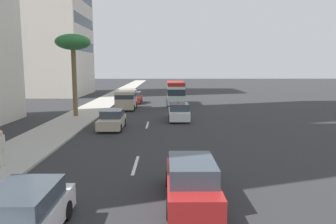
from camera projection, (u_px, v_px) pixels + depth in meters
ground_plane at (151, 114)px, 34.14m from camera, size 198.00×198.00×0.00m
sidewalk_right at (85, 113)px, 34.06m from camera, size 162.00×3.86×0.15m
lane_stripe_mid at (136, 165)px, 16.44m from camera, size 3.20×0.16×0.01m
lane_stripe_far at (147, 125)px, 27.70m from camera, size 3.20×0.16×0.01m
car_lead at (135, 98)px, 44.18m from camera, size 4.01×1.80×1.56m
car_second at (112, 120)px, 25.98m from camera, size 4.21×1.88×1.54m
car_third at (179, 112)px, 30.08m from camera, size 4.47×1.92×1.61m
minibus_fourth at (176, 92)px, 42.06m from camera, size 6.53×2.33×3.02m
car_fifth at (191, 182)px, 11.89m from camera, size 4.74×1.87×1.66m
van_sixth at (126, 99)px, 37.66m from camera, size 4.65×2.23×2.21m
car_seventh at (21, 218)px, 9.14m from camera, size 4.57×1.97×1.55m
pedestrian_near_lamp at (1, 146)px, 15.73m from camera, size 0.39×0.35×1.79m
palm_tree at (73, 45)px, 30.88m from camera, size 3.36×3.36×7.98m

